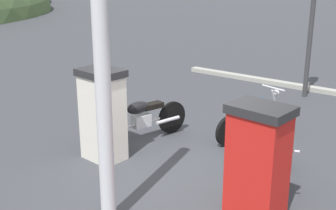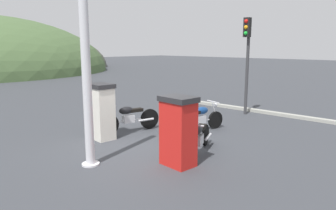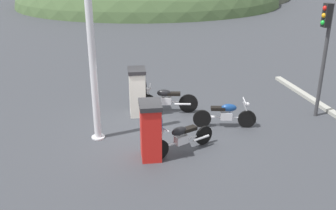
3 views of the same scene
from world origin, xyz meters
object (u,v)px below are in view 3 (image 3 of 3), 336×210
(roadside_traffic_light, at_px, (325,42))
(canopy_support_pole, at_px, (93,70))
(motorcycle_extra, at_px, (226,114))
(fuel_pump_far, at_px, (137,92))
(fuel_pump_near, at_px, (151,130))
(motorcycle_near_pump, at_px, (182,138))
(motorcycle_far_pump, at_px, (167,99))

(roadside_traffic_light, bearing_deg, canopy_support_pole, -177.82)
(motorcycle_extra, height_order, canopy_support_pole, canopy_support_pole)
(fuel_pump_far, bearing_deg, fuel_pump_near, -90.00)
(fuel_pump_near, height_order, fuel_pump_far, fuel_pump_far)
(roadside_traffic_light, xyz_separation_m, canopy_support_pole, (-7.22, -0.27, -0.43))
(motorcycle_near_pump, relative_size, motorcycle_extra, 1.00)
(fuel_pump_near, height_order, motorcycle_extra, fuel_pump_near)
(motorcycle_far_pump, height_order, canopy_support_pole, canopy_support_pole)
(fuel_pump_far, relative_size, canopy_support_pole, 0.37)
(fuel_pump_near, distance_m, motorcycle_extra, 2.98)
(motorcycle_near_pump, distance_m, motorcycle_extra, 2.17)
(fuel_pump_near, bearing_deg, motorcycle_far_pump, 71.48)
(fuel_pump_near, relative_size, canopy_support_pole, 0.36)
(motorcycle_near_pump, xyz_separation_m, motorcycle_far_pump, (0.13, 2.86, 0.02))
(canopy_support_pole, bearing_deg, motorcycle_near_pump, -30.66)
(motorcycle_near_pump, bearing_deg, roadside_traffic_light, 17.97)
(motorcycle_near_pump, xyz_separation_m, canopy_support_pole, (-2.25, 1.34, 1.67))
(roadside_traffic_light, bearing_deg, motorcycle_extra, -174.97)
(motorcycle_near_pump, xyz_separation_m, motorcycle_extra, (1.72, 1.32, -0.01))
(roadside_traffic_light, distance_m, canopy_support_pole, 7.23)
(fuel_pump_near, distance_m, fuel_pump_far, 2.98)
(motorcycle_far_pump, distance_m, canopy_support_pole, 3.27)
(motorcycle_extra, height_order, roadside_traffic_light, roadside_traffic_light)
(fuel_pump_near, distance_m, roadside_traffic_light, 6.32)
(motorcycle_near_pump, height_order, roadside_traffic_light, roadside_traffic_light)
(motorcycle_far_pump, distance_m, roadside_traffic_light, 5.41)
(fuel_pump_near, bearing_deg, motorcycle_extra, 28.90)
(fuel_pump_near, bearing_deg, motorcycle_near_pump, 6.91)
(motorcycle_far_pump, relative_size, motorcycle_extra, 1.05)
(fuel_pump_near, bearing_deg, canopy_support_pole, 133.85)
(motorcycle_near_pump, height_order, motorcycle_extra, same)
(roadside_traffic_light, height_order, canopy_support_pole, canopy_support_pole)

